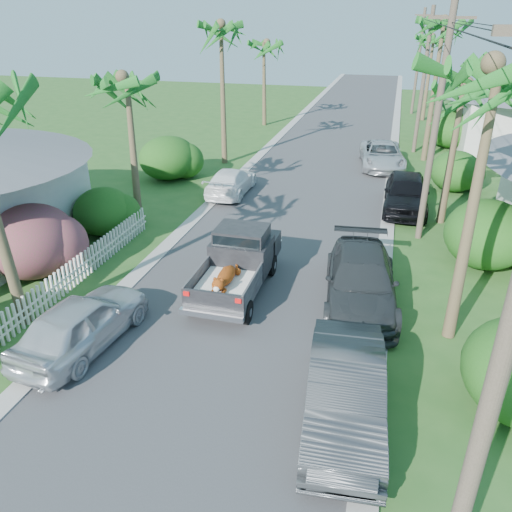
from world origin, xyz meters
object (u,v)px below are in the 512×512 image
(pickup_truck, at_px, (240,259))
(palm_r_c, at_px, (444,21))
(palm_r_d, at_px, (434,37))
(parked_car_rd, at_px, (382,155))
(utility_pole_d, at_px, (418,61))
(parked_car_lf, at_px, (231,182))
(palm_l_b, at_px, (125,78))
(parked_car_rn, at_px, (345,393))
(parked_car_rf, at_px, (406,193))
(parked_car_ln, at_px, (82,323))
(parked_car_rm, at_px, (361,281))
(utility_pole_b, at_px, (435,128))
(utility_pole_a, at_px, (498,374))
(palm_r_a, at_px, (501,67))
(palm_l_c, at_px, (221,25))
(palm_r_b, at_px, (464,85))
(utility_pole_c, at_px, (423,81))
(palm_l_d, at_px, (264,43))

(pickup_truck, height_order, palm_r_c, palm_r_c)
(pickup_truck, distance_m, palm_r_d, 34.10)
(parked_car_rd, distance_m, utility_pole_d, 19.96)
(parked_car_lf, height_order, palm_l_b, palm_l_b)
(parked_car_rn, xyz_separation_m, parked_car_lf, (-7.42, 14.74, -0.14))
(parked_car_rn, height_order, palm_r_d, palm_r_d)
(parked_car_rf, xyz_separation_m, parked_car_ln, (-8.72, -13.67, -0.08))
(parked_car_rm, height_order, utility_pole_b, utility_pole_b)
(utility_pole_a, bearing_deg, palm_l_b, 131.53)
(parked_car_rf, xyz_separation_m, palm_r_d, (1.50, 23.74, 5.88))
(utility_pole_d, bearing_deg, palm_r_d, -73.30)
(parked_car_rd, bearing_deg, palm_r_a, -88.42)
(parked_car_ln, bearing_deg, palm_l_b, -65.74)
(parked_car_rd, height_order, palm_l_c, palm_l_c)
(parked_car_lf, relative_size, palm_l_c, 0.49)
(palm_r_d, bearing_deg, palm_l_c, -124.78)
(parked_car_rd, relative_size, palm_r_d, 0.67)
(parked_car_lf, height_order, palm_r_b, palm_r_b)
(parked_car_ln, xyz_separation_m, utility_pole_c, (9.32, 25.41, 3.83))
(parked_car_rm, bearing_deg, parked_car_lf, 122.38)
(parked_car_rn, bearing_deg, palm_r_b, 72.69)
(palm_l_b, distance_m, utility_pole_c, 20.30)
(palm_l_d, xyz_separation_m, palm_r_b, (13.10, -19.00, -0.49))
(pickup_truck, relative_size, utility_pole_c, 0.57)
(pickup_truck, xyz_separation_m, palm_l_c, (-5.51, 14.88, 6.90))
(palm_l_d, xyz_separation_m, utility_pole_b, (12.10, -21.00, -1.84))
(palm_l_b, distance_m, palm_r_c, 19.21)
(parked_car_lf, height_order, palm_r_d, palm_r_d)
(utility_pole_c, bearing_deg, parked_car_rm, -95.44)
(palm_r_b, relative_size, utility_pole_d, 0.80)
(palm_r_c, height_order, utility_pole_a, palm_r_c)
(palm_r_c, relative_size, utility_pole_b, 1.04)
(parked_car_lf, bearing_deg, parked_car_rd, -136.55)
(parked_car_rn, xyz_separation_m, palm_l_d, (-10.17, 32.39, 5.64))
(palm_r_c, height_order, palm_r_d, palm_r_c)
(parked_car_ln, height_order, utility_pole_d, utility_pole_d)
(parked_car_rn, height_order, utility_pole_a, utility_pole_a)
(pickup_truck, relative_size, parked_car_rd, 0.95)
(parked_car_lf, distance_m, utility_pole_c, 15.45)
(parked_car_rf, distance_m, parked_car_rd, 7.39)
(parked_car_lf, distance_m, utility_pole_b, 10.69)
(parked_car_ln, xyz_separation_m, parked_car_lf, (-0.03, 13.76, -0.11))
(palm_r_a, bearing_deg, utility_pole_c, 91.82)
(parked_car_rd, relative_size, palm_r_c, 0.57)
(pickup_truck, distance_m, utility_pole_c, 22.05)
(utility_pole_b, bearing_deg, palm_r_a, -84.29)
(parked_car_rf, relative_size, palm_r_a, 0.58)
(parked_car_rm, xyz_separation_m, parked_car_lf, (-7.36, 9.35, -0.14))
(parked_car_ln, bearing_deg, palm_r_c, -106.81)
(palm_l_b, bearing_deg, palm_r_c, 47.12)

